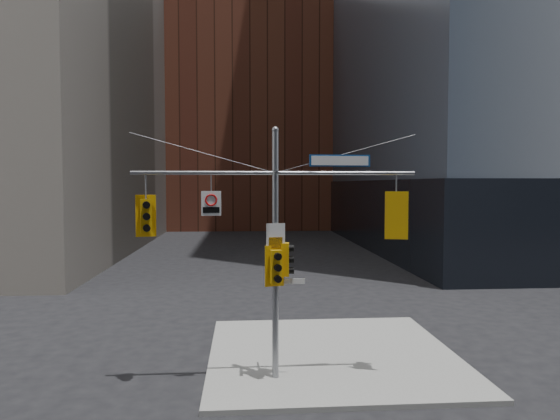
{
  "coord_description": "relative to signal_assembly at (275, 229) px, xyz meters",
  "views": [
    {
      "loc": [
        -0.92,
        -12.0,
        5.69
      ],
      "look_at": [
        0.13,
        2.0,
        4.96
      ],
      "focal_mm": 32.0,
      "sensor_mm": 36.0,
      "label": 1
    }
  ],
  "objects": [
    {
      "name": "street_sign_blade",
      "position": [
        1.83,
        0.0,
        1.93
      ],
      "size": [
        1.76,
        0.14,
        0.34
      ],
      "rotation": [
        0.0,
        0.0,
        0.05
      ],
      "color": "navy",
      "rests_on": "ground"
    },
    {
      "name": "traffic_light_pole_front",
      "position": [
        -0.0,
        -0.27,
        -1.03
      ],
      "size": [
        0.55,
        0.5,
        1.16
      ],
      "rotation": [
        0.0,
        0.0,
        0.22
      ],
      "color": "#D79A0B",
      "rests_on": "ground"
    },
    {
      "name": "traffic_light_pole_side",
      "position": [
        0.32,
        0.0,
        -0.87
      ],
      "size": [
        0.39,
        0.33,
        0.94
      ],
      "rotation": [
        0.0,
        0.0,
        1.46
      ],
      "color": "#D79A0B",
      "rests_on": "ground"
    },
    {
      "name": "signal_assembly",
      "position": [
        0.0,
        0.0,
        0.0
      ],
      "size": [
        8.0,
        0.8,
        7.3
      ],
      "color": "gray",
      "rests_on": "ground"
    },
    {
      "name": "traffic_light_east_arm",
      "position": [
        3.47,
        0.0,
        0.38
      ],
      "size": [
        0.64,
        0.59,
        1.36
      ],
      "rotation": [
        0.0,
        0.0,
        2.92
      ],
      "color": "#D79A0B",
      "rests_on": "ground"
    },
    {
      "name": "regulatory_sign_pole",
      "position": [
        0.0,
        -0.11,
        -0.2
      ],
      "size": [
        0.53,
        0.1,
        0.7
      ],
      "rotation": [
        0.0,
        0.0,
        0.14
      ],
      "color": "silver",
      "rests_on": "ground"
    },
    {
      "name": "street_blade_ns",
      "position": [
        0.0,
        0.46,
        -1.51
      ],
      "size": [
        0.05,
        0.78,
        0.16
      ],
      "rotation": [
        0.0,
        0.0,
        0.03
      ],
      "color": "#145926",
      "rests_on": "ground"
    },
    {
      "name": "street_blade_ew",
      "position": [
        0.45,
        0.01,
        -1.49
      ],
      "size": [
        0.78,
        0.11,
        0.16
      ],
      "rotation": [
        0.0,
        0.0,
        -0.1
      ],
      "color": "silver",
      "rests_on": "ground"
    },
    {
      "name": "ground",
      "position": [
        0.0,
        -1.99,
        -4.42
      ],
      "size": [
        160.0,
        160.0,
        0.0
      ],
      "primitive_type": "plane",
      "color": "black",
      "rests_on": "ground"
    },
    {
      "name": "brick_midrise",
      "position": [
        0.0,
        56.01,
        9.58
      ],
      "size": [
        26.0,
        20.0,
        28.0
      ],
      "primitive_type": "cube",
      "color": "brown",
      "rests_on": "ground"
    },
    {
      "name": "sidewalk_corner",
      "position": [
        2.0,
        2.01,
        -4.34
      ],
      "size": [
        8.0,
        8.0,
        0.15
      ],
      "primitive_type": "cube",
      "color": "gray",
      "rests_on": "ground"
    },
    {
      "name": "podium_ne",
      "position": [
        28.0,
        30.01,
        -1.42
      ],
      "size": [
        36.4,
        36.4,
        6.0
      ],
      "primitive_type": "cube",
      "color": "black",
      "rests_on": "ground"
    },
    {
      "name": "regulatory_sign_arm",
      "position": [
        -1.79,
        -0.02,
        0.75
      ],
      "size": [
        0.55,
        0.09,
        0.69
      ],
      "rotation": [
        0.0,
        0.0,
        0.08
      ],
      "color": "silver",
      "rests_on": "ground"
    },
    {
      "name": "traffic_light_west_arm",
      "position": [
        -3.59,
        0.01,
        0.38
      ],
      "size": [
        0.55,
        0.51,
        1.18
      ],
      "rotation": [
        0.0,
        0.0,
        0.24
      ],
      "color": "#D79A0B",
      "rests_on": "ground"
    }
  ]
}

